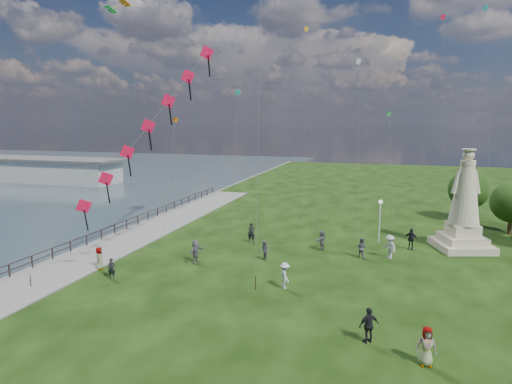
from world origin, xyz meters
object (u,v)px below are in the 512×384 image
(person_3, at_px, (369,325))
(person_10, at_px, (99,258))
(person_8, at_px, (390,247))
(person_11, at_px, (322,240))
(person_4, at_px, (426,346))
(person_5, at_px, (196,251))
(person_2, at_px, (285,276))
(lamppost, at_px, (380,212))
(person_6, at_px, (251,233))
(person_1, at_px, (264,251))
(statue, at_px, (464,212))
(pier_pavilion, at_px, (46,170))
(person_9, at_px, (411,239))
(person_7, at_px, (361,248))
(person_0, at_px, (112,269))

(person_3, relative_size, person_10, 1.07)
(person_8, xyz_separation_m, person_11, (-5.43, 0.69, -0.10))
(person_4, relative_size, person_5, 1.01)
(person_2, bearing_deg, person_8, -70.79)
(lamppost, xyz_separation_m, person_6, (-10.85, -3.15, -1.93))
(person_1, bearing_deg, statue, 74.69)
(pier_pavilion, height_order, person_5, pier_pavilion)
(person_3, distance_m, person_4, 2.82)
(statue, relative_size, person_4, 4.73)
(statue, distance_m, person_9, 4.95)
(statue, relative_size, person_7, 5.20)
(person_1, height_order, person_2, person_2)
(lamppost, relative_size, person_9, 2.14)
(person_6, bearing_deg, person_8, -18.47)
(statue, distance_m, lamppost, 6.75)
(person_0, relative_size, person_11, 0.85)
(person_2, bearing_deg, pier_pavilion, 21.86)
(person_5, relative_size, person_11, 1.05)
(person_8, relative_size, person_9, 1.03)
(person_5, relative_size, person_7, 1.09)
(person_2, height_order, person_10, person_2)
(pier_pavilion, xyz_separation_m, person_8, (60.72, -29.84, -0.90))
(person_1, bearing_deg, person_10, -105.71)
(person_5, bearing_deg, person_9, -50.87)
(lamppost, height_order, person_4, lamppost)
(statue, distance_m, person_2, 17.95)
(person_1, height_order, person_9, person_9)
(pier_pavilion, bearing_deg, lamppost, -23.19)
(pier_pavilion, distance_m, person_0, 58.37)
(pier_pavilion, relative_size, person_4, 16.77)
(person_2, relative_size, person_9, 0.94)
(person_4, height_order, person_7, person_4)
(person_3, bearing_deg, person_2, -79.70)
(person_4, relative_size, person_8, 0.95)
(pier_pavilion, bearing_deg, person_7, -27.37)
(person_5, bearing_deg, pier_pavilion, 64.20)
(person_3, distance_m, person_5, 15.68)
(person_1, bearing_deg, person_5, -109.89)
(person_7, distance_m, person_8, 2.20)
(pier_pavilion, relative_size, person_7, 18.46)
(lamppost, xyz_separation_m, person_1, (-8.41, -7.53, -2.04))
(person_9, bearing_deg, pier_pavilion, 177.85)
(person_0, xyz_separation_m, person_3, (17.21, -3.71, 0.18))
(person_0, relative_size, person_5, 0.81)
(person_3, height_order, person_10, person_3)
(person_2, distance_m, person_11, 9.11)
(person_5, height_order, person_11, person_5)
(statue, relative_size, person_6, 4.74)
(pier_pavilion, bearing_deg, person_2, -35.16)
(pier_pavilion, xyz_separation_m, person_0, (42.49, -40.00, -1.12))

